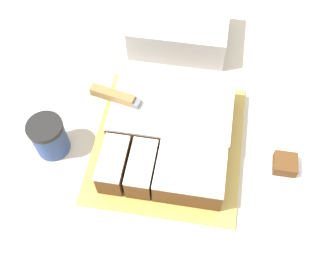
# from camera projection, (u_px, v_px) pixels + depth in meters

# --- Properties ---
(ground_plane) EXTENTS (8.00, 8.00, 0.00)m
(ground_plane) POSITION_uv_depth(u_px,v_px,m) (184.00, 238.00, 1.79)
(ground_plane) COLOR #9E9384
(countertop) EXTENTS (1.40, 1.10, 0.95)m
(countertop) POSITION_uv_depth(u_px,v_px,m) (189.00, 198.00, 1.38)
(countertop) COLOR beige
(countertop) RESTS_ON ground_plane
(cake_board) EXTENTS (0.35, 0.38, 0.01)m
(cake_board) POSITION_uv_depth(u_px,v_px,m) (168.00, 143.00, 0.95)
(cake_board) COLOR gold
(cake_board) RESTS_ON countertop
(cake) EXTENTS (0.28, 0.31, 0.07)m
(cake) POSITION_uv_depth(u_px,v_px,m) (170.00, 133.00, 0.92)
(cake) COLOR brown
(cake) RESTS_ON cake_board
(knife) EXTENTS (0.32, 0.09, 0.02)m
(knife) POSITION_uv_depth(u_px,v_px,m) (127.00, 100.00, 0.91)
(knife) COLOR silver
(knife) RESTS_ON cake
(coffee_cup) EXTENTS (0.08, 0.08, 0.10)m
(coffee_cup) POSITION_uv_depth(u_px,v_px,m) (49.00, 137.00, 0.90)
(coffee_cup) COLOR #334C8C
(coffee_cup) RESTS_ON countertop
(paper_napkin) EXTENTS (0.12, 0.12, 0.01)m
(paper_napkin) POSITION_uv_depth(u_px,v_px,m) (283.00, 167.00, 0.91)
(paper_napkin) COLOR white
(paper_napkin) RESTS_ON countertop
(brownie) EXTENTS (0.05, 0.05, 0.03)m
(brownie) POSITION_uv_depth(u_px,v_px,m) (285.00, 164.00, 0.90)
(brownie) COLOR brown
(brownie) RESTS_ON paper_napkin
(storage_box) EXTENTS (0.26, 0.19, 0.09)m
(storage_box) POSITION_uv_depth(u_px,v_px,m) (180.00, 29.00, 1.09)
(storage_box) COLOR #B2B2B7
(storage_box) RESTS_ON countertop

